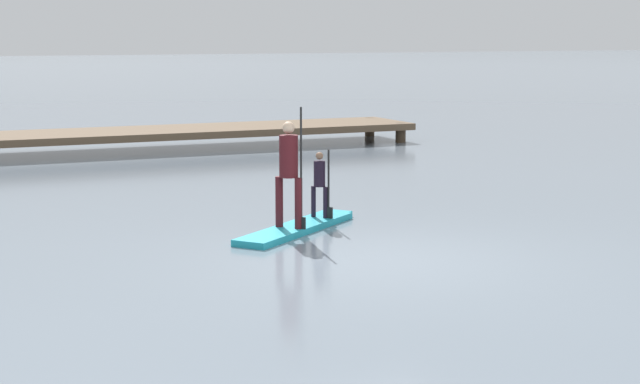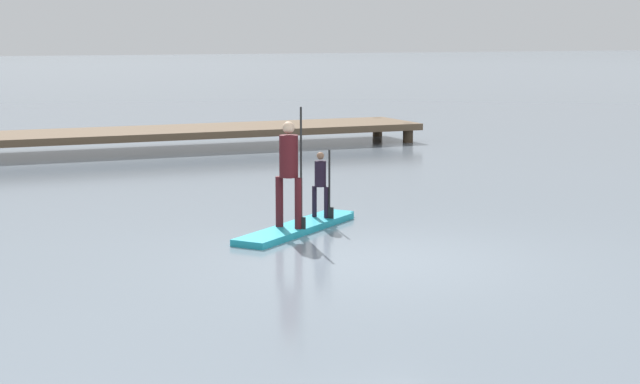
% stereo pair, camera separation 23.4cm
% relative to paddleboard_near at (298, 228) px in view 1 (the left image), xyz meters
% --- Properties ---
extents(ground_plane, '(240.00, 240.00, 0.00)m').
position_rel_paddleboard_near_xyz_m(ground_plane, '(0.13, -2.32, -0.05)').
color(ground_plane, slate).
extents(paddleboard_near, '(2.63, 2.19, 0.10)m').
position_rel_paddleboard_near_xyz_m(paddleboard_near, '(0.00, 0.00, 0.00)').
color(paddleboard_near, '#1E9EB2').
rests_on(paddleboard_near, ground).
extents(paddler_adult, '(0.40, 0.43, 1.82)m').
position_rel_paddleboard_near_xyz_m(paddler_adult, '(-0.22, -0.18, 0.97)').
color(paddler_adult, '#4C1419').
rests_on(paddler_adult, paddleboard_near).
extents(paddler_child_solo, '(0.28, 0.32, 1.09)m').
position_rel_paddleboard_near_xyz_m(paddler_child_solo, '(0.56, 0.42, 0.63)').
color(paddler_child_solo, black).
rests_on(paddler_child_solo, paddleboard_near).
extents(floating_dock, '(11.95, 2.48, 0.53)m').
position_rel_paddleboard_near_xyz_m(floating_dock, '(1.89, 11.55, 0.39)').
color(floating_dock, brown).
rests_on(floating_dock, ground).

